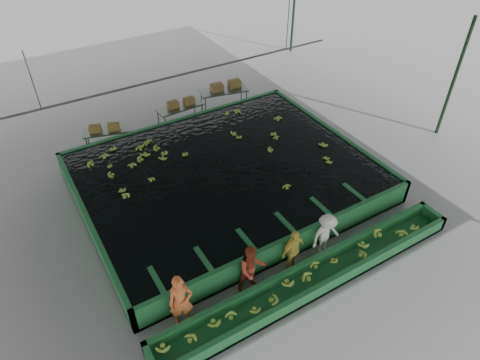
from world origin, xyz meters
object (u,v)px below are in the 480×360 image
box_stack_right (226,89)px  packing_table_mid (180,115)px  sorting_trough (314,278)px  packing_table_right (224,99)px  worker_a (181,302)px  worker_c (293,250)px  worker_d (326,234)px  box_stack_mid (181,105)px  packing_table_left (110,139)px  flotation_tank (226,177)px  worker_b (252,269)px  box_stack_left (105,130)px

box_stack_right → packing_table_mid: bearing=-173.3°
packing_table_mid → box_stack_right: bearing=6.7°
sorting_trough → packing_table_right: size_ratio=4.58×
worker_a → box_stack_right: bearing=70.7°
worker_c → worker_d: 1.23m
sorting_trough → box_stack_mid: 10.00m
sorting_trough → packing_table_right: (2.78, 10.17, 0.25)m
box_stack_right → packing_table_left: bearing=-175.2°
worker_c → box_stack_mid: bearing=75.2°
worker_c → flotation_tank: bearing=77.1°
sorting_trough → packing_table_mid: bearing=87.5°
worker_c → worker_b: bearing=169.8°
sorting_trough → worker_d: worker_d is taller
sorting_trough → worker_d: 1.39m
box_stack_mid → packing_table_right: bearing=5.4°
worker_d → box_stack_right: bearing=79.6°
flotation_tank → packing_table_mid: packing_table_mid is taller
box_stack_left → box_stack_right: size_ratio=0.82×
sorting_trough → box_stack_left: box_stack_left is taller
worker_a → packing_table_left: size_ratio=0.89×
packing_table_mid → box_stack_left: (-3.37, -0.20, 0.42)m
packing_table_mid → packing_table_right: 2.35m
sorting_trough → packing_table_left: (-2.82, 9.75, 0.19)m
worker_b → box_stack_mid: (2.15, 9.16, 0.11)m
worker_b → packing_table_left: (-1.20, 8.95, -0.37)m
worker_a → packing_table_left: 9.00m
packing_table_right → box_stack_mid: box_stack_mid is taller
packing_table_mid → packing_table_right: bearing=5.8°
worker_b → packing_table_mid: 9.37m
sorting_trough → worker_d: (1.03, 0.80, 0.50)m
flotation_tank → box_stack_mid: bearing=83.7°
worker_c → worker_d: same height
worker_a → box_stack_left: bearing=100.8°
worker_a → box_stack_left: size_ratio=1.47×
sorting_trough → box_stack_left: 10.19m
sorting_trough → worker_a: worker_a is taller
flotation_tank → worker_c: (-0.20, -4.30, 0.30)m
box_stack_right → packing_table_right: bearing=-159.4°
worker_c → packing_table_left: 9.33m
packing_table_mid → box_stack_left: bearing=-176.6°
worker_b → box_stack_mid: 9.41m
packing_table_mid → box_stack_right: (2.48, 0.29, 0.53)m
worker_b → packing_table_right: (4.39, 9.37, -0.31)m
worker_c → worker_d: (1.23, 0.00, 0.00)m
worker_a → box_stack_left: 8.97m
flotation_tank → worker_a: (-3.73, -4.30, 0.41)m
packing_table_left → box_stack_right: box_stack_right is taller
flotation_tank → box_stack_right: 5.92m
sorting_trough → worker_c: 0.96m
packing_table_left → packing_table_right: size_ratio=0.89×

